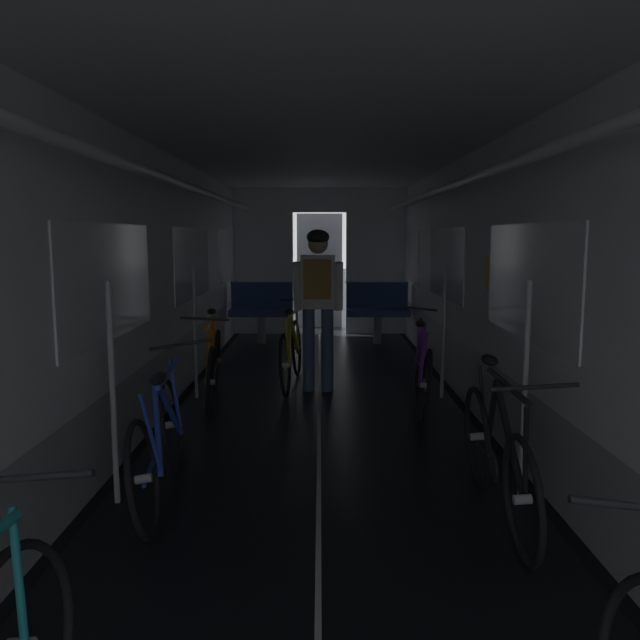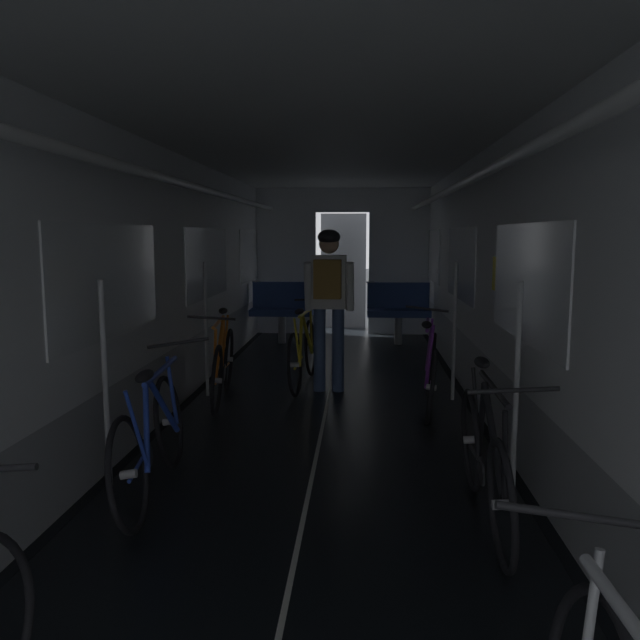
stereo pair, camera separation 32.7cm
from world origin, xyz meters
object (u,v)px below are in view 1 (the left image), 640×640
object	(u,v)px
bicycle_purple	(424,369)
bicycle_yellow_in_aisle	(292,352)
bicycle_black	(498,455)
bench_seat_far_right	(378,307)
bench_seat_far_left	(262,307)
bicycle_blue	(161,441)
bicycle_orange	(214,365)
person_cyclist_aisle	(319,292)

from	to	relation	value
bicycle_purple	bicycle_yellow_in_aisle	world-z (taller)	bicycle_purple
bicycle_purple	bicycle_black	bearing A→B (deg)	-88.89
bicycle_purple	bench_seat_far_right	bearing A→B (deg)	91.66
bench_seat_far_left	bench_seat_far_right	world-z (taller)	same
bicycle_black	bicycle_yellow_in_aisle	bearing A→B (deg)	112.20
bicycle_blue	bicycle_orange	bearing A→B (deg)	91.27
bench_seat_far_left	bicycle_black	distance (m)	6.49
bicycle_blue	bicycle_yellow_in_aisle	world-z (taller)	bicycle_blue
bicycle_purple	bicycle_orange	size ratio (longest dim) A/B	1.00
bench_seat_far_right	bicycle_blue	world-z (taller)	bicycle_blue
bicycle_purple	bicycle_orange	world-z (taller)	bicycle_purple
bicycle_purple	bench_seat_far_left	bearing A→B (deg)	117.07
bicycle_blue	bicycle_black	size ratio (longest dim) A/B	1.00
bench_seat_far_left	person_cyclist_aisle	world-z (taller)	person_cyclist_aisle
bicycle_blue	bench_seat_far_right	bearing A→B (deg)	72.22
bicycle_purple	person_cyclist_aisle	xyz separation A→B (m)	(-1.02, 0.63, 0.69)
bicycle_orange	person_cyclist_aisle	bearing A→B (deg)	24.89
bicycle_black	person_cyclist_aisle	xyz separation A→B (m)	(-1.07, 3.08, 0.69)
bench_seat_far_left	bicycle_black	size ratio (longest dim) A/B	0.58
bench_seat_far_right	bicycle_purple	xyz separation A→B (m)	(0.11, -3.73, -0.19)
bicycle_orange	bicycle_yellow_in_aisle	bearing A→B (deg)	45.17
bicycle_orange	bicycle_yellow_in_aisle	distance (m)	1.05
bench_seat_far_left	person_cyclist_aisle	bearing A→B (deg)	-74.03
bicycle_black	person_cyclist_aisle	bearing A→B (deg)	109.10
bench_seat_far_left	bicycle_purple	distance (m)	4.20
bicycle_orange	person_cyclist_aisle	distance (m)	1.34
bicycle_orange	person_cyclist_aisle	size ratio (longest dim) A/B	0.98
bicycle_blue	person_cyclist_aisle	size ratio (longest dim) A/B	0.98
bicycle_purple	bicycle_black	xyz separation A→B (m)	(0.05, -2.45, 0.00)
bicycle_purple	bicycle_orange	bearing A→B (deg)	175.94
bench_seat_far_left	bicycle_orange	world-z (taller)	bench_seat_far_left
bicycle_blue	bicycle_yellow_in_aisle	xyz separation A→B (m)	(0.69, 3.08, 0.00)
bench_seat_far_right	bicycle_blue	bearing A→B (deg)	-107.78
bicycle_yellow_in_aisle	bicycle_black	bearing A→B (deg)	-67.80
bicycle_blue	bicycle_purple	bearing A→B (deg)	47.45
bicycle_purple	bicycle_blue	bearing A→B (deg)	-132.55
bench_seat_far_right	bicycle_purple	size ratio (longest dim) A/B	0.58
person_cyclist_aisle	bicycle_yellow_in_aisle	xyz separation A→B (m)	(-0.30, 0.26, -0.69)
bench_seat_far_left	bicycle_blue	distance (m)	5.93
bench_seat_far_right	bicycle_black	bearing A→B (deg)	-88.56
bicycle_purple	person_cyclist_aisle	world-z (taller)	person_cyclist_aisle
bicycle_black	bench_seat_far_right	bearing A→B (deg)	91.44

